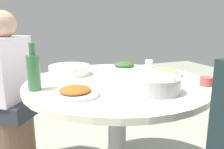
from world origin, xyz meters
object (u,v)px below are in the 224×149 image
Objects in this scene: round_dining_table at (117,99)px; dish_shrimp at (165,73)px; dish_greens at (124,66)px; diner_left at (7,74)px; green_bottle at (34,71)px; tea_cup_far at (149,64)px; dish_stirfry at (75,92)px; rice_bowl at (156,84)px; soup_bowl at (69,70)px; stool_for_diner_left at (15,143)px; tea_cup_near at (206,81)px.

round_dining_table is 4.95× the size of dish_shrimp.
diner_left reaches higher than dish_greens.
diner_left is (0.47, 1.01, -0.02)m from dish_shrimp.
dish_greens is 0.93× the size of green_bottle.
green_bottle is 0.94m from tea_cup_far.
dish_stirfry is at bearing 105.84° from dish_shrimp.
rice_bowl is 1.06× the size of dish_stirfry.
diner_left is at bearing 26.50° from dish_stirfry.
soup_bowl is 1.16× the size of dish_stirfry.
rice_bowl is 0.62m from dish_greens.
rice_bowl is at bearing -136.08° from stool_for_diner_left.
tea_cup_far is at bearing -101.12° from stool_for_diner_left.
tea_cup_near is at bearing -176.44° from tea_cup_far.
dish_shrimp is (-0.28, -0.61, -0.01)m from soup_bowl.
soup_bowl is at bearing 40.19° from round_dining_table.
green_bottle reaches higher than dish_greens.
diner_left reaches higher than tea_cup_far.
diner_left is at bearing 65.06° from dish_shrimp.
dish_greens is 0.73m from dish_stirfry.
round_dining_table is at bearing -89.13° from green_bottle.
tea_cup_near is (-0.01, -0.34, -0.02)m from rice_bowl.
round_dining_table is at bearing 55.51° from tea_cup_near.
stool_for_diner_left is 0.55m from diner_left.
rice_bowl is 4.01× the size of tea_cup_far.
soup_bowl is at bearing 95.15° from dish_greens.
dish_stirfry is at bearing 75.66° from rice_bowl.
stool_for_diner_left is at bearing 54.22° from tea_cup_near.
tea_cup_near is 1.45m from stool_for_diner_left.
rice_bowl is 0.35× the size of diner_left.
tea_cup_near is (-0.29, -0.93, -0.08)m from green_bottle.
dish_stirfry is (-0.47, 0.07, -0.01)m from soup_bowl.
dish_greens is 0.67m from tea_cup_near.
diner_left reaches higher than soup_bowl.
round_dining_table is at bearing -126.63° from stool_for_diner_left.
tea_cup_near is 1.11× the size of tea_cup_far.
dish_shrimp is at bearing -42.41° from rice_bowl.
round_dining_table is 0.55m from green_bottle.
dish_shrimp is at bearing -88.49° from round_dining_table.
dish_shrimp is 0.71m from dish_stirfry.
tea_cup_far is (0.56, -0.30, -0.01)m from rice_bowl.
dish_greens is 1.04× the size of dish_shrimp.
tea_cup_far reaches higher than stool_for_diner_left.
rice_bowl is at bearing -115.43° from green_bottle.
dish_greens is 0.86m from diner_left.
green_bottle is at bearing 45.82° from dish_stirfry.
tea_cup_far is at bearing 3.56° from tea_cup_near.
soup_bowl is at bearing -115.71° from diner_left.
dish_shrimp is at bearing -152.64° from dish_greens.
dish_stirfry is 3.77× the size of tea_cup_far.
dish_stirfry is at bearing -153.50° from diner_left.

